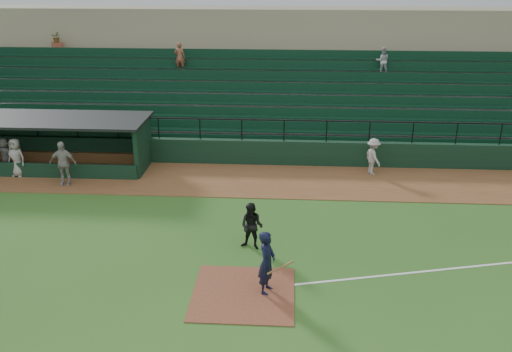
{
  "coord_description": "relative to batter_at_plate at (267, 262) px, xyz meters",
  "views": [
    {
      "loc": [
        1.24,
        -14.85,
        9.17
      ],
      "look_at": [
        0.0,
        5.0,
        1.4
      ],
      "focal_mm": 38.73,
      "sensor_mm": 36.0,
      "label": 1
    }
  ],
  "objects": [
    {
      "name": "umpire",
      "position": [
        -0.62,
        2.64,
        -0.16
      ],
      "size": [
        0.94,
        0.82,
        1.65
      ],
      "primitive_type": "imported",
      "rotation": [
        0.0,
        0.0,
        -0.28
      ],
      "color": "black",
      "rests_on": "ground"
    },
    {
      "name": "batter_at_plate",
      "position": [
        0.0,
        0.0,
        0.0
      ],
      "size": [
        1.11,
        0.81,
        1.98
      ],
      "color": "black",
      "rests_on": "ground"
    },
    {
      "name": "home_plate_dirt",
      "position": [
        -0.68,
        -0.17,
        -0.97
      ],
      "size": [
        3.0,
        3.0,
        0.03
      ],
      "primitive_type": "cube",
      "color": "brown",
      "rests_on": "ground"
    },
    {
      "name": "foul_line",
      "position": [
        7.32,
        2.03,
        -0.98
      ],
      "size": [
        17.49,
        4.44,
        0.01
      ],
      "primitive_type": "cube",
      "rotation": [
        0.0,
        0.0,
        0.24
      ],
      "color": "white",
      "rests_on": "ground"
    },
    {
      "name": "dugout_player_b",
      "position": [
        -11.67,
        8.68,
        -0.07
      ],
      "size": [
        0.98,
        0.76,
        1.77
      ],
      "primitive_type": "imported",
      "rotation": [
        0.0,
        0.0,
        -0.25
      ],
      "color": "#A49F99",
      "rests_on": "warning_track"
    },
    {
      "name": "ground",
      "position": [
        -0.68,
        0.83,
        -0.99
      ],
      "size": [
        90.0,
        90.0,
        0.0
      ],
      "primitive_type": "plane",
      "color": "#2E5D1E",
      "rests_on": "ground"
    },
    {
      "name": "warning_track",
      "position": [
        -0.68,
        8.83,
        -0.97
      ],
      "size": [
        40.0,
        4.0,
        0.03
      ],
      "primitive_type": "cube",
      "color": "brown",
      "rests_on": "ground"
    },
    {
      "name": "runner",
      "position": [
        4.4,
        9.95,
        -0.11
      ],
      "size": [
        0.98,
        1.24,
        1.69
      ],
      "primitive_type": "imported",
      "rotation": [
        0.0,
        0.0,
        1.94
      ],
      "color": "#A6A09B",
      "rests_on": "warning_track"
    },
    {
      "name": "dugout_player_a",
      "position": [
        -9.18,
        7.81,
        0.02
      ],
      "size": [
        1.18,
        0.54,
        1.96
      ],
      "primitive_type": "imported",
      "rotation": [
        0.0,
        0.0,
        0.06
      ],
      "color": "#A59F9A",
      "rests_on": "warning_track"
    },
    {
      "name": "dugout_player_c",
      "position": [
        -12.55,
        9.42,
        -0.17
      ],
      "size": [
        1.53,
        0.93,
        1.57
      ],
      "primitive_type": "imported",
      "rotation": [
        0.0,
        0.0,
        2.79
      ],
      "color": "#A49E9A",
      "rests_on": "warning_track"
    },
    {
      "name": "stadium_structure",
      "position": [
        -0.68,
        17.29,
        1.32
      ],
      "size": [
        38.0,
        13.08,
        6.4
      ],
      "color": "black",
      "rests_on": "ground"
    },
    {
      "name": "dugout",
      "position": [
        -10.43,
        10.39,
        0.35
      ],
      "size": [
        8.9,
        3.2,
        2.42
      ],
      "color": "black",
      "rests_on": "ground"
    }
  ]
}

